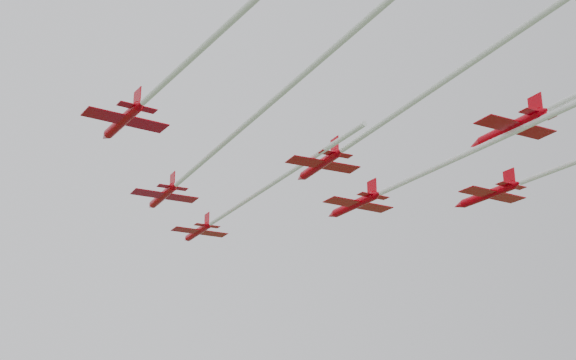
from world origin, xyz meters
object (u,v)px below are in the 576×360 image
object	(u,v)px
jet_row3_left	(170,78)
jet_row3_mid	(390,118)
jet_row2_left	(224,143)
jet_row2_right	(414,178)
jet_lead	(231,210)

from	to	relation	value
jet_row3_left	jet_row3_mid	xyz separation A→B (m)	(21.11, 0.75, -1.06)
jet_row2_left	jet_row3_mid	size ratio (longest dim) A/B	1.20
jet_row2_right	jet_lead	bearing A→B (deg)	134.73
jet_row2_right	jet_row3_left	xyz separation A→B (m)	(-33.35, -22.56, -1.50)
jet_row3_left	jet_lead	bearing A→B (deg)	53.14
jet_lead	jet_row3_mid	distance (m)	35.05
jet_row3_left	jet_row3_mid	size ratio (longest dim) A/B	0.85
jet_row2_left	jet_row3_left	bearing A→B (deg)	-134.70
jet_row3_mid	jet_row2_right	bearing A→B (deg)	50.50
jet_lead	jet_row3_mid	world-z (taller)	jet_lead
jet_row2_left	jet_row3_mid	world-z (taller)	jet_row3_mid
jet_row2_left	jet_row2_right	bearing A→B (deg)	12.50
jet_lead	jet_row3_mid	size ratio (longest dim) A/B	0.87
jet_row2_right	jet_row3_mid	distance (m)	25.14
jet_row2_left	jet_row3_left	xyz separation A→B (m)	(-7.03, -10.79, 1.24)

